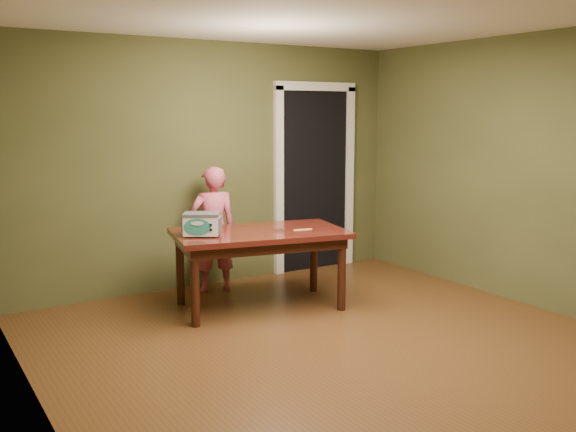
# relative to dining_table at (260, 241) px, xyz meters

# --- Properties ---
(floor) EXTENTS (5.00, 5.00, 0.00)m
(floor) POSITION_rel_dining_table_xyz_m (0.03, -1.45, -0.65)
(floor) COLOR #573118
(floor) RESTS_ON ground
(room_shell) EXTENTS (4.52, 5.02, 2.61)m
(room_shell) POSITION_rel_dining_table_xyz_m (0.03, -1.45, 1.06)
(room_shell) COLOR brown
(room_shell) RESTS_ON ground
(doorway) EXTENTS (1.10, 0.66, 2.25)m
(doorway) POSITION_rel_dining_table_xyz_m (1.33, 1.33, 0.41)
(doorway) COLOR black
(doorway) RESTS_ON ground
(dining_table) EXTENTS (1.75, 1.21, 0.75)m
(dining_table) POSITION_rel_dining_table_xyz_m (0.00, 0.00, 0.00)
(dining_table) COLOR #37110C
(dining_table) RESTS_ON floor
(toy_oven) EXTENTS (0.40, 0.36, 0.21)m
(toy_oven) POSITION_rel_dining_table_xyz_m (-0.57, 0.05, 0.21)
(toy_oven) COLOR #4C4F54
(toy_oven) RESTS_ON dining_table
(baking_pan) EXTENTS (0.10, 0.10, 0.02)m
(baking_pan) POSITION_rel_dining_table_xyz_m (0.16, -0.09, 0.11)
(baking_pan) COLOR silver
(baking_pan) RESTS_ON dining_table
(spatula) EXTENTS (0.18, 0.06, 0.01)m
(spatula) POSITION_rel_dining_table_xyz_m (0.37, -0.19, 0.10)
(spatula) COLOR #FFD26E
(spatula) RESTS_ON dining_table
(child) EXTENTS (0.54, 0.42, 1.31)m
(child) POSITION_rel_dining_table_xyz_m (-0.13, 0.75, 0.01)
(child) COLOR #CE556D
(child) RESTS_ON floor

